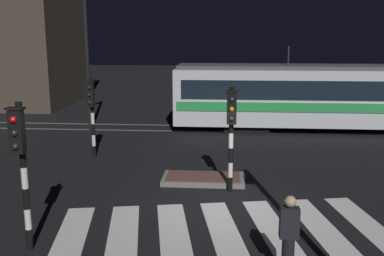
{
  "coord_description": "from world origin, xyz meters",
  "views": [
    {
      "loc": [
        -0.09,
        -11.55,
        4.61
      ],
      "look_at": [
        -1.26,
        3.77,
        1.4
      ],
      "focal_mm": 41.14,
      "sensor_mm": 36.0,
      "label": 1
    }
  ],
  "objects_px": {
    "traffic_light_median_centre": "(231,124)",
    "pedestrian_waiting_at_kerb": "(289,238)",
    "traffic_light_corner_near_left": "(21,155)",
    "traffic_light_corner_far_left": "(91,106)",
    "street_lamp_trackside_left": "(84,30)",
    "tram": "(336,96)"
  },
  "relations": [
    {
      "from": "traffic_light_median_centre",
      "to": "pedestrian_waiting_at_kerb",
      "type": "bearing_deg",
      "value": -77.67
    },
    {
      "from": "traffic_light_corner_near_left",
      "to": "traffic_light_corner_far_left",
      "type": "height_order",
      "value": "traffic_light_corner_near_left"
    },
    {
      "from": "traffic_light_corner_near_left",
      "to": "street_lamp_trackside_left",
      "type": "xyz_separation_m",
      "value": [
        -2.42,
        12.14,
        2.74
      ]
    },
    {
      "from": "tram",
      "to": "street_lamp_trackside_left",
      "type": "bearing_deg",
      "value": -174.56
    },
    {
      "from": "tram",
      "to": "pedestrian_waiting_at_kerb",
      "type": "bearing_deg",
      "value": -106.48
    },
    {
      "from": "pedestrian_waiting_at_kerb",
      "to": "traffic_light_corner_far_left",
      "type": "bearing_deg",
      "value": 127.16
    },
    {
      "from": "pedestrian_waiting_at_kerb",
      "to": "tram",
      "type": "bearing_deg",
      "value": 73.52
    },
    {
      "from": "tram",
      "to": "pedestrian_waiting_at_kerb",
      "type": "distance_m",
      "value": 14.68
    },
    {
      "from": "traffic_light_median_centre",
      "to": "pedestrian_waiting_at_kerb",
      "type": "height_order",
      "value": "traffic_light_median_centre"
    },
    {
      "from": "traffic_light_corner_near_left",
      "to": "tram",
      "type": "relative_size",
      "value": 0.21
    },
    {
      "from": "traffic_light_corner_near_left",
      "to": "pedestrian_waiting_at_kerb",
      "type": "bearing_deg",
      "value": -7.87
    },
    {
      "from": "traffic_light_corner_near_left",
      "to": "pedestrian_waiting_at_kerb",
      "type": "relative_size",
      "value": 1.92
    },
    {
      "from": "traffic_light_corner_near_left",
      "to": "street_lamp_trackside_left",
      "type": "bearing_deg",
      "value": 101.25
    },
    {
      "from": "traffic_light_median_centre",
      "to": "traffic_light_corner_far_left",
      "type": "xyz_separation_m",
      "value": [
        -5.25,
        3.52,
        -0.07
      ]
    },
    {
      "from": "traffic_light_corner_far_left",
      "to": "pedestrian_waiting_at_kerb",
      "type": "bearing_deg",
      "value": -52.84
    },
    {
      "from": "traffic_light_corner_near_left",
      "to": "traffic_light_corner_far_left",
      "type": "distance_m",
      "value": 7.6
    },
    {
      "from": "traffic_light_corner_far_left",
      "to": "traffic_light_median_centre",
      "type": "bearing_deg",
      "value": -33.79
    },
    {
      "from": "tram",
      "to": "traffic_light_corner_far_left",
      "type": "bearing_deg",
      "value": -151.27
    },
    {
      "from": "traffic_light_corner_near_left",
      "to": "street_lamp_trackside_left",
      "type": "height_order",
      "value": "street_lamp_trackside_left"
    },
    {
      "from": "traffic_light_corner_near_left",
      "to": "traffic_light_corner_far_left",
      "type": "bearing_deg",
      "value": 96.11
    },
    {
      "from": "traffic_light_corner_near_left",
      "to": "traffic_light_median_centre",
      "type": "xyz_separation_m",
      "value": [
        4.44,
        4.04,
        -0.08
      ]
    },
    {
      "from": "street_lamp_trackside_left",
      "to": "traffic_light_corner_near_left",
      "type": "bearing_deg",
      "value": -78.75
    }
  ]
}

